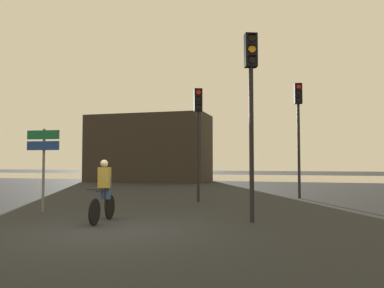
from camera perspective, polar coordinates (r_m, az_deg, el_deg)
The scene contains 8 objects.
ground_plane at distance 8.89m, azimuth -12.08°, elevation -12.80°, with size 120.00×120.00×0.00m, color black.
water_strip at distance 38.62m, azimuth 9.48°, elevation -5.05°, with size 80.00×16.00×0.01m, color #9E937F.
distant_building at distance 30.64m, azimuth -6.60°, elevation -0.67°, with size 9.79×4.00×5.36m, color #2D2823.
traffic_light_center at distance 14.87m, azimuth 0.95°, elevation 3.24°, with size 0.38×0.40×4.48m.
traffic_light_far_right at distance 16.95m, azimuth 15.91°, elevation 3.71°, with size 0.36×0.38×5.00m.
traffic_light_near_right at distance 10.08m, azimuth 9.00°, elevation 7.93°, with size 0.38×0.40×4.97m.
direction_sign_post at distance 12.56m, azimuth -21.72°, elevation -1.50°, with size 1.10×0.15×2.60m.
cyclist at distance 10.12m, azimuth -13.29°, elevation -6.88°, with size 0.46×1.70×1.62m.
Camera 1 is at (4.03, -7.77, 1.55)m, focal length 35.00 mm.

